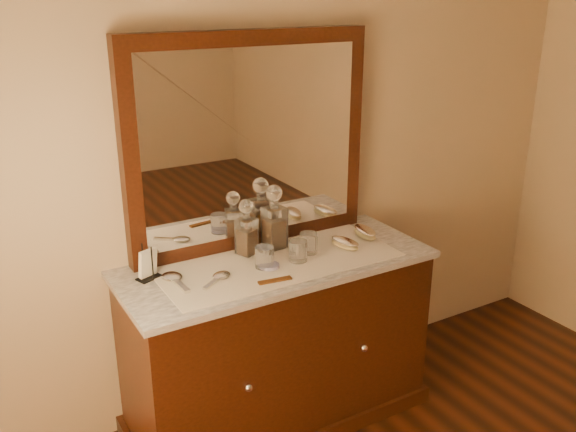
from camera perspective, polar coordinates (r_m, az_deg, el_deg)
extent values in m
plane|color=tan|center=(2.91, -3.97, 7.91)|extent=(4.50, 4.50, 0.00)
cube|color=black|center=(3.04, -0.97, -11.72)|extent=(1.40, 0.55, 0.82)
cube|color=black|center=(3.25, -0.93, -17.26)|extent=(1.46, 0.59, 0.08)
sphere|color=silver|center=(2.69, -3.66, -15.45)|extent=(0.04, 0.04, 0.04)
sphere|color=silver|center=(2.96, 6.99, -11.94)|extent=(0.04, 0.04, 0.04)
cube|color=white|center=(2.84, -1.02, -4.42)|extent=(1.44, 0.59, 0.03)
cube|color=black|center=(2.87, -3.50, 6.75)|extent=(1.20, 0.08, 1.00)
cube|color=white|center=(2.84, -3.19, 6.62)|extent=(1.06, 0.01, 0.86)
cube|color=silver|center=(2.81, -0.82, -4.25)|extent=(1.10, 0.45, 0.00)
cylinder|color=silver|center=(2.76, -1.68, -4.60)|extent=(0.10, 0.10, 0.01)
cube|color=brown|center=(2.63, -1.21, -5.92)|extent=(0.15, 0.05, 0.01)
cube|color=black|center=(2.73, -12.64, -5.54)|extent=(0.12, 0.09, 0.01)
cylinder|color=black|center=(2.68, -12.35, -4.31)|extent=(0.01, 0.01, 0.15)
cylinder|color=black|center=(2.72, -13.16, -3.95)|extent=(0.01, 0.01, 0.15)
cube|color=white|center=(2.70, -12.75, -4.23)|extent=(0.09, 0.06, 0.12)
cube|color=#8D4D14|center=(2.88, -3.80, -2.35)|extent=(0.09, 0.09, 0.12)
cube|color=white|center=(2.87, -3.82, -1.88)|extent=(0.11, 0.11, 0.17)
cylinder|color=white|center=(2.83, -3.86, -0.01)|extent=(0.04, 0.04, 0.03)
sphere|color=white|center=(2.82, -3.88, 0.89)|extent=(0.09, 0.09, 0.07)
cube|color=#8D4D14|center=(2.94, -1.25, -1.61)|extent=(0.08, 0.08, 0.14)
cube|color=white|center=(2.93, -1.26, -1.07)|extent=(0.10, 0.10, 0.20)
cylinder|color=white|center=(2.89, -1.28, 1.08)|extent=(0.04, 0.04, 0.03)
sphere|color=white|center=(2.87, -1.28, 2.13)|extent=(0.08, 0.08, 0.08)
ellipsoid|color=tan|center=(2.97, 5.25, -2.67)|extent=(0.10, 0.17, 0.02)
ellipsoid|color=silver|center=(2.96, 5.26, -2.31)|extent=(0.10, 0.17, 0.02)
ellipsoid|color=tan|center=(3.11, 7.07, -1.66)|extent=(0.10, 0.18, 0.03)
ellipsoid|color=silver|center=(3.10, 7.09, -1.29)|extent=(0.10, 0.18, 0.03)
ellipsoid|color=silver|center=(2.70, -10.61, -5.48)|extent=(0.09, 0.11, 0.02)
cube|color=silver|center=(2.62, -9.79, -6.32)|extent=(0.03, 0.14, 0.01)
ellipsoid|color=silver|center=(2.68, -6.13, -5.42)|extent=(0.11, 0.11, 0.02)
cube|color=silver|center=(2.62, -7.01, -6.15)|extent=(0.11, 0.08, 0.01)
cylinder|color=white|center=(2.89, 1.90, -2.48)|extent=(0.09, 0.09, 0.10)
cylinder|color=white|center=(2.74, -2.17, -3.79)|extent=(0.09, 0.09, 0.10)
cylinder|color=white|center=(2.81, 0.93, -3.21)|extent=(0.09, 0.09, 0.10)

